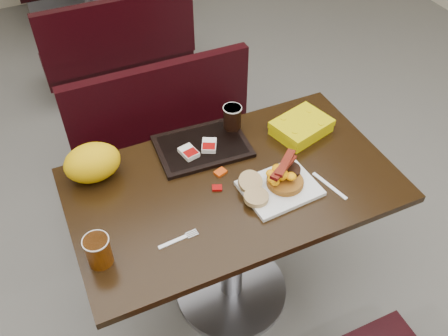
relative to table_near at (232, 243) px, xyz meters
name	(u,v)px	position (x,y,z in m)	size (l,w,h in m)	color
floor	(231,291)	(0.00, 0.00, -0.38)	(6.00, 7.00, 0.01)	slate
table_near	(232,243)	(0.00, 0.00, 0.00)	(1.20, 0.70, 0.75)	black
bench_near_n	(175,146)	(0.00, 0.70, -0.02)	(1.00, 0.46, 0.72)	black
bench_far_s	(114,39)	(0.00, 1.90, -0.02)	(1.00, 0.46, 0.72)	black
platter	(280,188)	(0.14, -0.10, 0.38)	(0.27, 0.21, 0.02)	white
pancake_stack	(285,181)	(0.16, -0.10, 0.40)	(0.14, 0.14, 0.03)	brown
sausage_patty	(290,170)	(0.19, -0.07, 0.42)	(0.08, 0.08, 0.01)	black
scrambled_eggs	(281,175)	(0.14, -0.10, 0.44)	(0.09, 0.08, 0.05)	#FFA805
bacon_strips	(284,166)	(0.15, -0.09, 0.48)	(0.16, 0.07, 0.01)	#3E0407
muffin_bottom	(256,197)	(0.03, -0.12, 0.40)	(0.09, 0.09, 0.02)	tan
muffin_top	(250,182)	(0.04, -0.06, 0.41)	(0.09, 0.09, 0.02)	tan
coffee_cup_near	(98,251)	(-0.53, -0.14, 0.43)	(0.08, 0.08, 0.11)	#7D3404
fork	(173,242)	(-0.30, -0.17, 0.38)	(0.14, 0.03, 0.00)	white
knife	(329,186)	(0.31, -0.16, 0.38)	(0.17, 0.01, 0.00)	white
condiment_syrup	(220,172)	(-0.02, 0.06, 0.38)	(0.04, 0.03, 0.01)	#C43908
condiment_ketchup	(217,188)	(-0.07, -0.01, 0.38)	(0.04, 0.03, 0.01)	#8C0504
tray	(202,146)	(-0.03, 0.22, 0.38)	(0.36, 0.25, 0.02)	black
hashbrown_sleeve_left	(189,152)	(-0.10, 0.19, 0.40)	(0.06, 0.08, 0.02)	silver
hashbrown_sleeve_right	(209,145)	(-0.01, 0.20, 0.40)	(0.06, 0.07, 0.02)	silver
coffee_cup_far	(232,117)	(0.12, 0.27, 0.44)	(0.07, 0.07, 0.10)	black
clamshell	(301,127)	(0.37, 0.14, 0.40)	(0.22, 0.17, 0.06)	#D3BE03
paper_bag	(92,163)	(-0.46, 0.24, 0.45)	(0.21, 0.15, 0.14)	yellow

